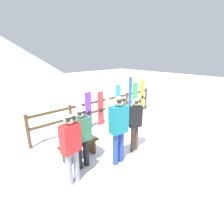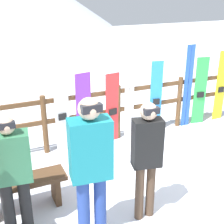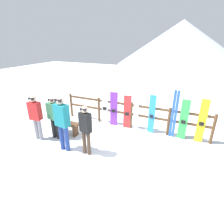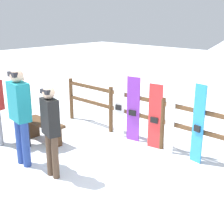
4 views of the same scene
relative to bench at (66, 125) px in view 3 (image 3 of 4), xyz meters
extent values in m
plane|color=white|center=(2.10, -0.31, -0.34)|extent=(40.00, 40.00, 0.00)
cone|color=#B2BCD1|center=(2.10, 23.48, 2.66)|extent=(18.00, 18.00, 6.00)
cylinder|color=brown|center=(-0.83, 1.48, 0.21)|extent=(0.10, 0.10, 1.10)
cylinder|color=brown|center=(0.63, 1.48, 0.21)|extent=(0.10, 0.10, 1.10)
cylinder|color=brown|center=(2.10, 1.48, 0.21)|extent=(0.10, 0.10, 1.10)
cylinder|color=brown|center=(3.56, 1.48, 0.21)|extent=(0.10, 0.10, 1.10)
cylinder|color=brown|center=(5.03, 1.48, 0.21)|extent=(0.10, 0.10, 1.10)
cube|color=brown|center=(2.10, 1.48, 0.26)|extent=(5.86, 0.05, 0.08)
cube|color=brown|center=(2.10, 1.48, 0.65)|extent=(5.86, 0.05, 0.08)
cube|color=#4C331E|center=(0.00, 0.00, 0.11)|extent=(1.12, 0.36, 0.06)
cube|color=#4C331E|center=(-0.42, 0.00, -0.13)|extent=(0.08, 0.29, 0.42)
cube|color=#4C331E|center=(0.42, 0.00, -0.13)|extent=(0.08, 0.29, 0.42)
cylinder|color=gray|center=(-0.74, -0.75, 0.06)|extent=(0.13, 0.13, 0.80)
cylinder|color=gray|center=(-0.56, -0.75, 0.06)|extent=(0.13, 0.13, 0.80)
cube|color=red|center=(-0.65, -0.75, 0.77)|extent=(0.43, 0.27, 0.63)
sphere|color=#D8B293|center=(-0.65, -0.75, 1.20)|extent=(0.22, 0.22, 0.22)
cube|color=black|center=(-0.65, -0.81, 1.22)|extent=(0.19, 0.08, 0.08)
cylinder|color=navy|center=(0.53, -0.89, 0.10)|extent=(0.15, 0.15, 0.88)
cylinder|color=navy|center=(0.73, -0.89, 0.10)|extent=(0.15, 0.15, 0.88)
cube|color=teal|center=(0.63, -0.89, 0.89)|extent=(0.49, 0.31, 0.70)
sphere|color=#D8B293|center=(0.63, -0.89, 1.36)|extent=(0.24, 0.24, 0.24)
cube|color=black|center=(0.63, -0.96, 1.39)|extent=(0.22, 0.08, 0.08)
cylinder|color=black|center=(-0.26, -0.40, 0.03)|extent=(0.14, 0.14, 0.76)
cylinder|color=black|center=(-0.05, -0.40, 0.03)|extent=(0.14, 0.14, 0.76)
cube|color=#33724C|center=(-0.16, -0.40, 0.71)|extent=(0.48, 0.31, 0.60)
sphere|color=#D8B293|center=(-0.16, -0.40, 1.11)|extent=(0.20, 0.20, 0.20)
cube|color=black|center=(-0.16, -0.46, 1.14)|extent=(0.18, 0.07, 0.07)
cylinder|color=#4C3828|center=(1.32, -0.79, 0.05)|extent=(0.12, 0.12, 0.78)
cylinder|color=#4C3828|center=(1.49, -0.79, 0.05)|extent=(0.12, 0.12, 0.78)
cube|color=black|center=(1.40, -0.79, 0.75)|extent=(0.40, 0.28, 0.62)
sphere|color=#D8B293|center=(1.40, -0.79, 1.17)|extent=(0.21, 0.21, 0.21)
cube|color=black|center=(1.40, -0.86, 1.19)|extent=(0.19, 0.07, 0.07)
cube|color=white|center=(0.95, 1.42, 0.42)|extent=(0.27, 0.06, 1.53)
cube|color=black|center=(0.95, 1.40, 0.35)|extent=(0.15, 0.05, 0.12)
cube|color=purple|center=(1.36, 1.42, 0.38)|extent=(0.31, 0.08, 1.45)
cube|color=black|center=(1.36, 1.40, 0.31)|extent=(0.17, 0.06, 0.12)
cube|color=red|center=(1.95, 1.42, 0.34)|extent=(0.30, 0.07, 1.38)
cube|color=black|center=(1.95, 1.40, 0.28)|extent=(0.17, 0.06, 0.12)
cube|color=white|center=(2.26, 1.43, 0.50)|extent=(0.09, 0.02, 1.68)
cube|color=white|center=(2.37, 1.43, 0.50)|extent=(0.09, 0.02, 1.68)
cube|color=#288CE0|center=(2.93, 1.42, 0.42)|extent=(0.25, 0.07, 1.52)
cube|color=black|center=(2.93, 1.40, 0.34)|extent=(0.14, 0.05, 0.12)
cube|color=blue|center=(3.67, 1.43, 0.55)|extent=(0.09, 0.02, 1.79)
cube|color=blue|center=(3.77, 1.43, 0.55)|extent=(0.09, 0.02, 1.79)
cube|color=green|center=(4.06, 1.42, 0.41)|extent=(0.28, 0.08, 1.50)
cube|color=black|center=(4.06, 1.40, 0.33)|extent=(0.16, 0.06, 0.12)
cube|color=yellow|center=(4.63, 1.42, 0.45)|extent=(0.27, 0.03, 1.59)
cube|color=black|center=(4.63, 1.40, 0.37)|extent=(0.15, 0.04, 0.12)
camera|label=1|loc=(-2.25, -3.72, 2.45)|focal=28.00mm
camera|label=2|loc=(-0.38, -3.69, 2.51)|focal=50.00mm
camera|label=3|loc=(4.04, -4.72, 3.01)|focal=28.00mm
camera|label=4|loc=(5.50, -3.64, 2.37)|focal=50.00mm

